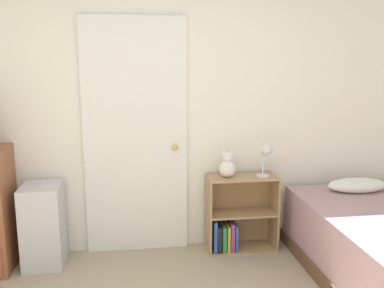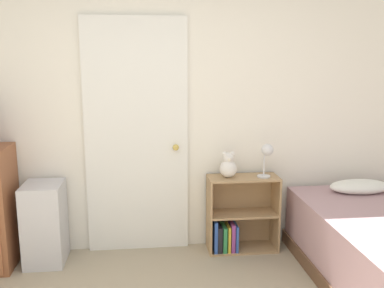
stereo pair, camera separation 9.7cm
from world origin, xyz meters
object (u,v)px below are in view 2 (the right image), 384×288
at_px(desk_lamp, 267,153).
at_px(storage_bin, 44,223).
at_px(bookshelf, 236,220).
at_px(teddy_bear, 228,166).

bearing_deg(desk_lamp, storage_bin, -179.51).
height_order(storage_bin, desk_lamp, desk_lamp).
bearing_deg(bookshelf, teddy_bear, -174.26).
height_order(storage_bin, bookshelf, storage_bin).
relative_size(storage_bin, bookshelf, 1.01).
distance_m(storage_bin, teddy_bear, 1.65).
xyz_separation_m(teddy_bear, desk_lamp, (0.33, -0.04, 0.12)).
height_order(teddy_bear, desk_lamp, desk_lamp).
distance_m(bookshelf, desk_lamp, 0.67).
bearing_deg(desk_lamp, teddy_bear, 173.12).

